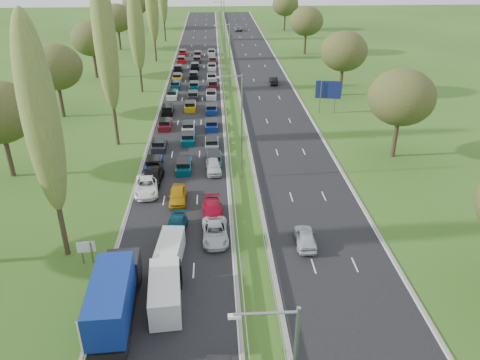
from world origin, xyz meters
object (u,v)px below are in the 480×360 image
object	(u,v)px
white_van_front	(165,290)
direction_sign	(328,91)
near_car_3	(152,177)
info_sign	(86,249)
near_car_2	(147,186)
white_van_rear	(170,249)
blue_lorry	(114,295)

from	to	relation	value
white_van_front	direction_sign	bearing A→B (deg)	58.56
near_car_3	info_sign	bearing A→B (deg)	-100.64
near_car_2	near_car_3	world-z (taller)	near_car_3
white_van_rear	direction_sign	size ratio (longest dim) A/B	0.94
near_car_3	white_van_front	size ratio (longest dim) A/B	0.94
near_car_3	white_van_rear	world-z (taller)	white_van_rear
near_car_2	direction_sign	xyz separation A→B (m)	(25.38, 25.17, 2.80)
near_car_3	direction_sign	xyz separation A→B (m)	(25.01, 23.00, 2.77)
info_sign	direction_sign	world-z (taller)	direction_sign
near_car_3	white_van_front	distance (m)	20.22
near_car_3	white_van_front	bearing A→B (deg)	-77.03
blue_lorry	info_sign	xyz separation A→B (m)	(-3.57, 6.68, -0.65)
blue_lorry	white_van_front	xyz separation A→B (m)	(3.41, 1.34, -0.85)
near_car_2	near_car_3	bearing A→B (deg)	75.77
blue_lorry	direction_sign	distance (m)	51.00
white_van_rear	info_sign	xyz separation A→B (m)	(-6.91, -0.15, 0.36)
white_van_front	info_sign	xyz separation A→B (m)	(-6.98, 5.34, 0.20)
near_car_2	blue_lorry	distance (m)	19.17
direction_sign	near_car_2	bearing A→B (deg)	-135.23
direction_sign	white_van_rear	bearing A→B (deg)	-120.30
near_car_2	blue_lorry	world-z (taller)	blue_lorry
near_car_3	white_van_rear	size ratio (longest dim) A/B	1.09
blue_lorry	direction_sign	xyz separation A→B (m)	(25.23, 44.29, 1.55)
info_sign	white_van_front	bearing A→B (deg)	-37.42
near_car_3	white_van_rear	xyz separation A→B (m)	(3.12, -14.47, 0.21)
near_car_3	blue_lorry	size ratio (longest dim) A/B	0.58
blue_lorry	white_van_rear	distance (m)	7.67
info_sign	white_van_rear	bearing A→B (deg)	1.27
near_car_3	info_sign	size ratio (longest dim) A/B	2.54
near_car_2	near_car_3	xyz separation A→B (m)	(0.37, 2.18, 0.03)
blue_lorry	info_sign	world-z (taller)	blue_lorry
near_car_2	info_sign	size ratio (longest dim) A/B	2.55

